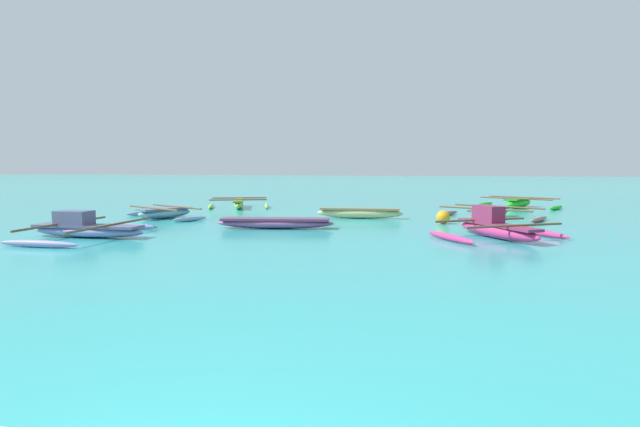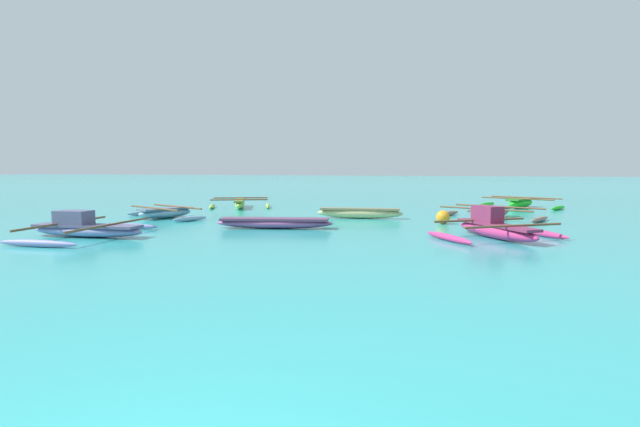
{
  "view_description": "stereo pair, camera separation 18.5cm",
  "coord_description": "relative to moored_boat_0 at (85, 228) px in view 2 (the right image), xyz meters",
  "views": [
    {
      "loc": [
        1.66,
        -1.98,
        2.13
      ],
      "look_at": [
        -3.33,
        17.55,
        0.25
      ],
      "focal_mm": 28.0,
      "sensor_mm": 36.0,
      "label": 1
    },
    {
      "loc": [
        1.84,
        -1.93,
        2.13
      ],
      "look_at": [
        -3.33,
        17.55,
        0.25
      ],
      "focal_mm": 28.0,
      "sensor_mm": 36.0,
      "label": 2
    }
  ],
  "objects": [
    {
      "name": "moored_boat_3",
      "position": [
        4.88,
        3.47,
        -0.06
      ],
      "size": [
        4.14,
        1.48,
        0.36
      ],
      "rotation": [
        0.0,
        0.0,
        0.19
      ],
      "color": "#924E88",
      "rests_on": "ground_plane"
    },
    {
      "name": "moored_boat_7",
      "position": [
        0.13,
        11.24,
        -0.03
      ],
      "size": [
        3.67,
        3.44,
        0.52
      ],
      "rotation": [
        0.0,
        0.0,
        -1.2
      ],
      "color": "#9EC948",
      "rests_on": "ground_plane"
    },
    {
      "name": "moored_boat_2",
      "position": [
        14.34,
        15.09,
        -0.01
      ],
      "size": [
        4.39,
        3.58,
        0.55
      ],
      "rotation": [
        0.0,
        0.0,
        1.1
      ],
      "color": "green",
      "rests_on": "ground_plane"
    },
    {
      "name": "moored_boat_4",
      "position": [
        12.43,
        8.9,
        -0.03
      ],
      "size": [
        4.49,
        3.5,
        0.49
      ],
      "rotation": [
        0.0,
        0.0,
        1.12
      ],
      "color": "#936D62",
      "rests_on": "ground_plane"
    },
    {
      "name": "moored_boat_0",
      "position": [
        0.0,
        0.0,
        0.0
      ],
      "size": [
        3.73,
        4.31,
        0.8
      ],
      "rotation": [
        0.0,
        0.0,
        0.04
      ],
      "color": "#7D7BB9",
      "rests_on": "ground_plane"
    },
    {
      "name": "moored_boat_1",
      "position": [
        -0.76,
        5.62,
        -0.03
      ],
      "size": [
        4.12,
        3.13,
        0.49
      ],
      "rotation": [
        0.0,
        0.0,
        1.09
      ],
      "color": "#7CA2C3",
      "rests_on": "ground_plane"
    },
    {
      "name": "mooring_buoy_2",
      "position": [
        10.53,
        6.38,
        -0.01
      ],
      "size": [
        0.51,
        0.51,
        0.51
      ],
      "color": "orange",
      "rests_on": "ground_plane"
    },
    {
      "name": "moored_boat_5",
      "position": [
        12.1,
        2.91,
        0.04
      ],
      "size": [
        4.17,
        3.83,
        0.95
      ],
      "rotation": [
        0.0,
        0.0,
        -1.0
      ],
      "color": "#C12E6D",
      "rests_on": "ground_plane"
    },
    {
      "name": "moored_boat_6",
      "position": [
        7.15,
        7.55,
        -0.02
      ],
      "size": [
        3.6,
        0.79,
        0.44
      ],
      "rotation": [
        0.0,
        0.0,
        0.09
      ],
      "color": "#C9BA7A",
      "rests_on": "ground_plane"
    }
  ]
}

